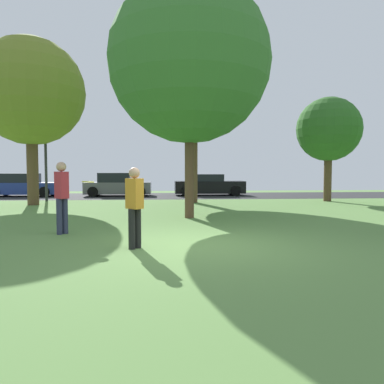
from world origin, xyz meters
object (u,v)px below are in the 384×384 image
object	(u,v)px
birch_tree_lone	(193,95)
street_lamp_post	(46,159)
frisbee_disc	(88,182)
oak_tree_center	(31,92)
person_catcher	(135,204)
parked_car_blue	(24,186)
maple_tree_near	(329,130)
parked_car_black	(209,185)
parked_car_grey	(118,186)
person_thrower	(62,194)
maple_tree_far	(189,62)

from	to	relation	value
birch_tree_lone	street_lamp_post	world-z (taller)	birch_tree_lone
birch_tree_lone	frisbee_disc	xyz separation A→B (m)	(-3.22, -9.90, -4.04)
oak_tree_center	frisbee_disc	distance (m)	10.87
person_catcher	parked_car_blue	world-z (taller)	person_catcher
maple_tree_near	parked_car_black	distance (m)	8.37
parked_car_grey	street_lamp_post	distance (m)	5.35
street_lamp_post	oak_tree_center	bearing A→B (deg)	-88.61
birch_tree_lone	parked_car_grey	bearing A→B (deg)	129.46
maple_tree_near	street_lamp_post	bearing A→B (deg)	175.57
maple_tree_near	birch_tree_lone	bearing A→B (deg)	-178.04
person_thrower	person_catcher	xyz separation A→B (m)	(1.95, -1.89, -0.10)
parked_car_blue	parked_car_grey	world-z (taller)	parked_car_grey
person_thrower	parked_car_blue	distance (m)	15.90
parked_car_black	parked_car_grey	bearing A→B (deg)	-178.01
person_catcher	parked_car_blue	bearing A→B (deg)	-19.31
person_thrower	street_lamp_post	xyz separation A→B (m)	(-3.62, 10.52, 1.23)
frisbee_disc	parked_car_blue	size ratio (longest dim) A/B	0.09
oak_tree_center	person_thrower	xyz separation A→B (m)	(3.57, -8.37, -4.23)
oak_tree_center	maple_tree_near	bearing A→B (deg)	3.86
maple_tree_far	parked_car_grey	size ratio (longest dim) A/B	1.91
person_thrower	parked_car_blue	bearing A→B (deg)	157.45
parked_car_black	person_thrower	bearing A→B (deg)	-110.68
person_catcher	parked_car_black	xyz separation A→B (m)	(3.59, 16.57, -0.26)
maple_tree_near	birch_tree_lone	distance (m)	7.37
person_thrower	street_lamp_post	bearing A→B (deg)	153.15
oak_tree_center	parked_car_grey	world-z (taller)	oak_tree_center
parked_car_blue	frisbee_disc	bearing A→B (deg)	-65.24
person_thrower	parked_car_blue	size ratio (longest dim) A/B	0.43
frisbee_disc	parked_car_black	size ratio (longest dim) A/B	0.08
street_lamp_post	birch_tree_lone	bearing A→B (deg)	-10.36
birch_tree_lone	parked_car_black	distance (m)	7.45
oak_tree_center	parked_car_black	bearing A→B (deg)	34.68
maple_tree_far	frisbee_disc	distance (m)	6.01
maple_tree_far	person_thrower	xyz separation A→B (m)	(-3.42, -3.00, -4.19)
street_lamp_post	parked_car_blue	bearing A→B (deg)	123.15
person_thrower	frisbee_disc	bearing A→B (deg)	0.00
person_catcher	person_thrower	bearing A→B (deg)	0.00
parked_car_black	oak_tree_center	bearing A→B (deg)	-145.32
maple_tree_far	parked_car_black	size ratio (longest dim) A/B	1.74
frisbee_disc	street_lamp_post	bearing A→B (deg)	111.39
person_thrower	person_catcher	distance (m)	2.72
person_catcher	frisbee_disc	size ratio (longest dim) A/B	4.41
birch_tree_lone	frisbee_disc	size ratio (longest dim) A/B	20.73
oak_tree_center	person_thrower	world-z (taller)	oak_tree_center
oak_tree_center	frisbee_disc	xyz separation A→B (m)	(4.37, -9.15, -3.92)
birch_tree_lone	parked_car_grey	size ratio (longest dim) A/B	1.88
person_catcher	maple_tree_far	bearing A→B (deg)	-62.55
parked_car_blue	maple_tree_far	bearing A→B (deg)	-50.08
oak_tree_center	parked_car_blue	bearing A→B (deg)	113.58
birch_tree_lone	parked_car_blue	xyz separation A→B (m)	(-10.31, 5.48, -4.72)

